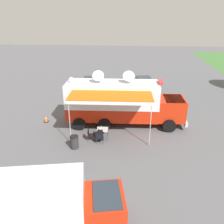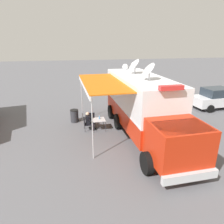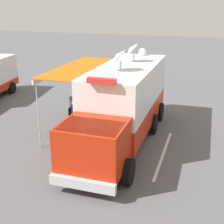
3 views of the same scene
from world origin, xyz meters
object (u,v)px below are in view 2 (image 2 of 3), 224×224
Objects in this scene: folding_chair_beside_table at (91,118)px; trash_bin at (74,116)px; water_bottle at (99,117)px; seated_responder at (89,121)px; folding_chair_at_table at (86,123)px; car_far_corner at (217,98)px; command_truck at (143,105)px; traffic_cone at (117,102)px; folding_table at (99,120)px.

folding_chair_beside_table is 1.42m from trash_bin.
water_bottle is 0.69m from seated_responder.
car_far_corner is (-11.29, -2.49, 0.37)m from folding_chair_at_table.
command_truck is 6.56m from traffic_cone.
trash_bin is 0.21× the size of car_far_corner.
water_bottle is 10.72m from car_far_corner.
car_far_corner is at bearing -167.54° from folding_chair_at_table.
car_far_corner reaches higher than seated_responder.
car_far_corner is at bearing -176.00° from trash_bin.
trash_bin is 12.03m from car_far_corner.
water_bottle is 2.32m from trash_bin.
folding_table is at bearing 13.77° from car_far_corner.
seated_responder reaches higher than water_bottle.
trash_bin is at bearing -36.61° from command_truck.
command_truck reaches higher than seated_responder.
folding_chair_at_table is 11.56m from car_far_corner.
folding_chair_at_table is 0.70× the size of seated_responder.
command_truck reaches higher than trash_bin.
folding_table is 0.19× the size of car_far_corner.
water_bottle is at bearing -28.38° from command_truck.
traffic_cone is at bearing -17.23° from car_far_corner.
car_far_corner reaches higher than folding_table.
car_far_corner reaches higher than folding_chair_beside_table.
command_truck is 10.99× the size of folding_chair_at_table.
command_truck is at bearing 151.62° from water_bottle.
command_truck is 5.23m from trash_bin.
command_truck is 2.22× the size of car_far_corner.
command_truck is 3.00m from water_bottle.
command_truck is 3.64m from seated_responder.
water_bottle is (-0.06, -0.07, 0.16)m from folding_table.
traffic_cone is (-2.32, -5.02, -0.55)m from water_bottle.
trash_bin is 5.13m from traffic_cone.
seated_responder is at bearing -1.02° from water_bottle.
car_far_corner is at bearing 162.77° from traffic_cone.
water_bottle is at bearing 178.98° from seated_responder.
car_far_corner is (-11.10, -2.49, 0.23)m from seated_responder.
folding_table is at bearing 131.09° from trash_bin.
folding_chair_beside_table is (0.45, -0.78, -0.32)m from water_bottle.
folding_chair_at_table reaches higher than folding_table.
car_far_corner reaches higher than trash_bin.
folding_table is at bearing 114.69° from folding_chair_beside_table.
folding_chair_beside_table is (2.90, -2.11, -1.43)m from command_truck.
water_bottle reaches higher than trash_bin.
trash_bin is at bearing -66.80° from folding_chair_at_table.
car_far_corner reaches higher than traffic_cone.
folding_table is 0.66× the size of seated_responder.
folding_chair_beside_table is 0.70× the size of seated_responder.
trash_bin is (4.02, -2.99, -1.49)m from command_truck.
folding_chair_beside_table is 0.81m from seated_responder.
water_bottle is 0.18× the size of seated_responder.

